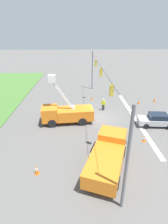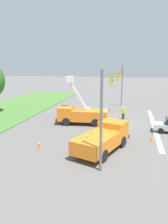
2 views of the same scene
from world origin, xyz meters
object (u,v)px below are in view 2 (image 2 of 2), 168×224
(traffic_cone_mid_right, at_px, (152,138))
(traffic_cone_mid_left, at_px, (39,144))
(traffic_cone_near_bucket, at_px, (167,115))
(utility_truck_bucket_lift, at_px, (81,114))
(traffic_cone_foreground_right, at_px, (116,110))
(utility_truck_support_near, at_px, (103,138))
(road_worker, at_px, (123,112))

(traffic_cone_mid_right, bearing_deg, traffic_cone_mid_left, 112.58)
(traffic_cone_mid_right, bearing_deg, traffic_cone_near_bucket, -14.93)
(utility_truck_bucket_lift, xyz_separation_m, traffic_cone_foreground_right, (7.96, -3.79, -1.03))
(utility_truck_support_near, distance_m, traffic_cone_foreground_right, 16.00)
(road_worker, distance_m, traffic_cone_mid_left, 14.19)
(traffic_cone_mid_left, relative_size, traffic_cone_mid_right, 1.35)
(utility_truck_support_near, relative_size, traffic_cone_near_bucket, 8.88)
(utility_truck_bucket_lift, relative_size, traffic_cone_near_bucket, 8.36)
(utility_truck_support_near, relative_size, road_worker, 3.94)
(utility_truck_bucket_lift, height_order, road_worker, utility_truck_bucket_lift)
(utility_truck_bucket_lift, distance_m, traffic_cone_mid_right, 9.54)
(utility_truck_support_near, bearing_deg, utility_truck_bucket_lift, 26.18)
(road_worker, height_order, traffic_cone_foreground_right, road_worker)
(utility_truck_support_near, relative_size, traffic_cone_foreground_right, 11.30)
(utility_truck_bucket_lift, distance_m, road_worker, 6.26)
(utility_truck_bucket_lift, height_order, utility_truck_support_near, utility_truck_bucket_lift)
(utility_truck_support_near, xyz_separation_m, road_worker, (11.60, -1.18, -0.16))
(traffic_cone_near_bucket, bearing_deg, traffic_cone_mid_right, 165.07)
(traffic_cone_mid_left, height_order, traffic_cone_mid_right, traffic_cone_mid_left)
(road_worker, xyz_separation_m, traffic_cone_foreground_right, (4.38, 1.33, -0.71))
(traffic_cone_near_bucket, bearing_deg, traffic_cone_foreground_right, 74.08)
(road_worker, bearing_deg, traffic_cone_mid_left, 150.61)
(road_worker, bearing_deg, utility_truck_support_near, 174.19)
(traffic_cone_mid_left, bearing_deg, traffic_cone_mid_right, -67.42)
(road_worker, xyz_separation_m, traffic_cone_mid_right, (-8.12, -3.20, -0.72))
(utility_truck_support_near, distance_m, traffic_cone_mid_left, 5.87)
(road_worker, height_order, traffic_cone_mid_right, road_worker)
(utility_truck_support_near, distance_m, road_worker, 11.66)
(utility_truck_support_near, xyz_separation_m, traffic_cone_near_bucket, (13.89, -7.16, -0.77))
(utility_truck_support_near, relative_size, traffic_cone_mid_left, 8.60)
(utility_truck_bucket_lift, relative_size, traffic_cone_mid_left, 8.09)
(utility_truck_support_near, bearing_deg, traffic_cone_mid_left, 97.42)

